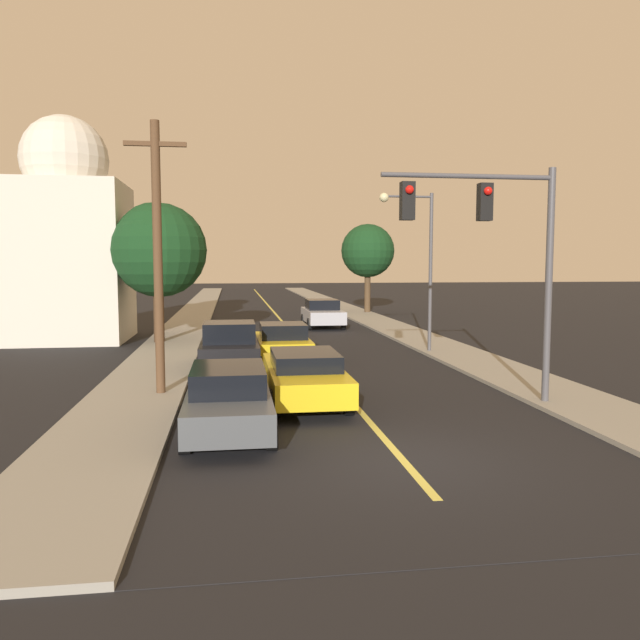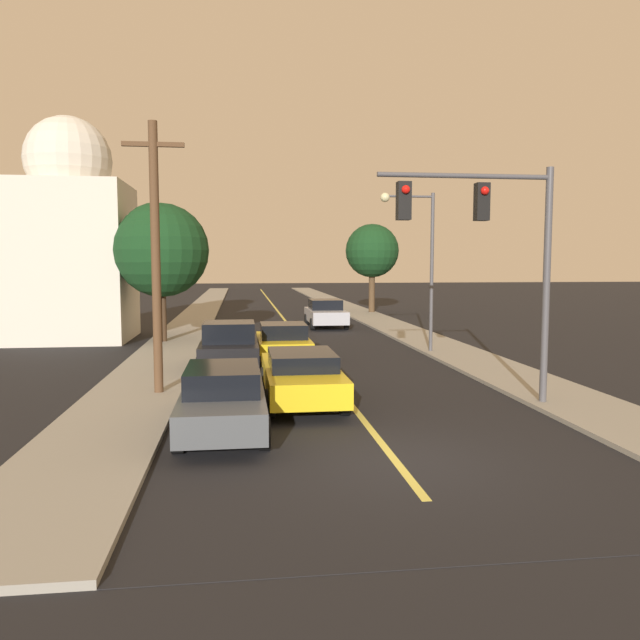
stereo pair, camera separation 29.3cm
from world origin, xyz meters
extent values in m
plane|color=black|center=(0.00, 0.00, 0.00)|extent=(200.00, 200.00, 0.00)
cube|color=black|center=(0.00, 36.00, 0.01)|extent=(8.73, 80.00, 0.01)
cube|color=#D1C14C|center=(0.00, 36.00, 0.01)|extent=(0.16, 76.00, 0.00)
cube|color=gray|center=(-5.61, 36.00, 0.06)|extent=(2.50, 80.00, 0.12)
cube|color=gray|center=(5.61, 36.00, 0.06)|extent=(2.50, 80.00, 0.12)
cube|color=gold|center=(-1.22, 5.00, 0.64)|extent=(1.85, 4.98, 0.60)
cube|color=black|center=(-1.22, 4.80, 1.14)|extent=(1.63, 2.24, 0.40)
cylinder|color=black|center=(-2.10, 6.54, 0.33)|extent=(0.22, 0.67, 0.67)
cylinder|color=black|center=(-0.34, 6.54, 0.33)|extent=(0.22, 0.67, 0.67)
cylinder|color=black|center=(-2.10, 3.45, 0.33)|extent=(0.22, 0.67, 0.67)
cylinder|color=black|center=(-0.34, 3.45, 0.33)|extent=(0.22, 0.67, 0.67)
cube|color=gold|center=(-1.22, 11.77, 0.61)|extent=(1.84, 4.12, 0.56)
cube|color=black|center=(-1.22, 11.61, 1.15)|extent=(1.62, 1.85, 0.52)
cylinder|color=black|center=(-2.10, 13.05, 0.33)|extent=(0.22, 0.65, 0.65)
cylinder|color=black|center=(-0.35, 13.05, 0.33)|extent=(0.22, 0.65, 0.65)
cylinder|color=black|center=(-2.10, 10.49, 0.33)|extent=(0.22, 0.65, 0.65)
cylinder|color=black|center=(-0.35, 10.49, 0.33)|extent=(0.22, 0.65, 0.65)
cube|color=#474C51|center=(-3.14, 2.46, 0.62)|extent=(1.71, 4.88, 0.60)
cube|color=black|center=(-3.14, 2.26, 1.17)|extent=(1.51, 2.20, 0.51)
cylinder|color=black|center=(-3.96, 3.97, 0.32)|extent=(0.22, 0.65, 0.65)
cylinder|color=black|center=(-2.33, 3.97, 0.32)|extent=(0.22, 0.65, 0.65)
cylinder|color=black|center=(-3.96, 0.94, 0.32)|extent=(0.22, 0.65, 0.65)
cylinder|color=black|center=(-2.33, 0.94, 0.32)|extent=(0.22, 0.65, 0.65)
cube|color=black|center=(-3.14, 9.99, 0.67)|extent=(1.89, 3.92, 0.67)
cube|color=black|center=(-3.14, 9.83, 1.32)|extent=(1.66, 1.76, 0.65)
cylinder|color=black|center=(-4.04, 11.21, 0.33)|extent=(0.22, 0.66, 0.66)
cylinder|color=black|center=(-2.24, 11.21, 0.33)|extent=(0.22, 0.66, 0.66)
cylinder|color=black|center=(-4.04, 8.78, 0.33)|extent=(0.22, 0.66, 0.66)
cylinder|color=black|center=(-2.24, 8.78, 0.33)|extent=(0.22, 0.66, 0.66)
cube|color=#A5A8B2|center=(1.96, 23.48, 0.66)|extent=(1.93, 4.56, 0.68)
cube|color=black|center=(1.96, 23.67, 1.28)|extent=(1.70, 2.05, 0.55)
cylinder|color=black|center=(2.88, 22.07, 0.33)|extent=(0.22, 0.65, 0.65)
cylinder|color=black|center=(1.05, 22.07, 0.33)|extent=(0.22, 0.65, 0.65)
cylinder|color=black|center=(2.88, 24.90, 0.33)|extent=(0.22, 0.65, 0.65)
cylinder|color=black|center=(1.05, 24.90, 0.33)|extent=(0.22, 0.65, 0.65)
cylinder|color=#47474C|center=(4.76, 3.78, 3.02)|extent=(0.18, 0.18, 5.79)
cylinder|color=#47474C|center=(2.62, 3.78, 5.66)|extent=(4.29, 0.12, 0.12)
cube|color=black|center=(3.05, 3.78, 5.05)|extent=(0.32, 0.28, 0.90)
sphere|color=red|center=(3.05, 3.60, 5.30)|extent=(0.20, 0.20, 0.20)
cube|color=black|center=(1.11, 3.78, 5.05)|extent=(0.32, 0.28, 0.90)
sphere|color=red|center=(1.11, 3.60, 5.30)|extent=(0.20, 0.20, 0.20)
cylinder|color=#47474C|center=(4.71, 12.94, 3.21)|extent=(0.14, 0.14, 6.18)
cylinder|color=#47474C|center=(3.76, 12.94, 6.15)|extent=(1.90, 0.09, 0.09)
sphere|color=beige|center=(2.81, 12.94, 6.10)|extent=(0.36, 0.36, 0.36)
cylinder|color=#513823|center=(-4.96, 6.17, 3.69)|extent=(0.24, 0.24, 7.14)
cube|color=#513823|center=(-4.96, 6.17, 6.66)|extent=(1.60, 0.12, 0.12)
cylinder|color=#3D2B1C|center=(-6.33, 17.12, 1.83)|extent=(0.25, 0.25, 3.43)
sphere|color=#143819|center=(-6.33, 17.12, 4.64)|extent=(3.11, 3.11, 3.11)
cylinder|color=#3D2B1C|center=(-6.16, 17.35, 1.41)|extent=(0.29, 0.29, 2.59)
sphere|color=#143819|center=(-6.16, 17.35, 4.15)|extent=(4.12, 4.12, 4.12)
cylinder|color=#4C3823|center=(6.50, 32.48, 1.63)|extent=(0.42, 0.42, 3.01)
sphere|color=#143819|center=(6.50, 32.48, 4.45)|extent=(3.75, 3.75, 3.75)
cube|color=beige|center=(-10.48, 19.38, 3.61)|extent=(5.23, 5.23, 7.22)
sphere|color=beige|center=(-10.48, 19.38, 8.28)|extent=(3.88, 3.88, 3.88)
camera|label=1|loc=(-3.05, -10.77, 3.59)|focal=35.00mm
camera|label=2|loc=(-2.76, -10.81, 3.59)|focal=35.00mm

